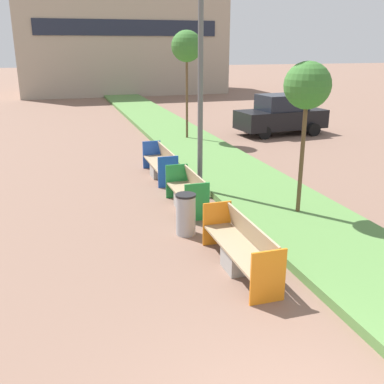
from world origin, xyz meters
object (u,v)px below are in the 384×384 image
at_px(bench_orange_frame, 241,251).
at_px(bench_blue_frame, 161,165).
at_px(parked_car_distant, 281,115).
at_px(sapling_tree_near, 307,87).
at_px(street_lamp_post, 201,35).
at_px(bench_green_frame, 188,195).
at_px(litter_bin, 186,214).
at_px(sapling_tree_far, 187,47).

bearing_deg(bench_orange_frame, bench_blue_frame, 90.01).
height_order(bench_blue_frame, parked_car_distant, parked_car_distant).
bearing_deg(sapling_tree_near, bench_orange_frame, -139.13).
relative_size(street_lamp_post, parked_car_distant, 1.79).
xyz_separation_m(bench_orange_frame, sapling_tree_near, (2.38, 2.06, 2.77)).
distance_m(street_lamp_post, sapling_tree_near, 3.13).
bearing_deg(bench_green_frame, street_lamp_post, 54.43).
distance_m(sapling_tree_near, parked_car_distant, 11.25).
bearing_deg(bench_orange_frame, sapling_tree_near, 40.87).
relative_size(bench_green_frame, street_lamp_post, 0.24).
height_order(bench_green_frame, litter_bin, litter_bin).
bearing_deg(parked_car_distant, street_lamp_post, -135.89).
distance_m(street_lamp_post, sapling_tree_far, 7.51).
bearing_deg(street_lamp_post, sapling_tree_near, -52.74).
relative_size(bench_blue_frame, sapling_tree_near, 0.63).
bearing_deg(bench_green_frame, bench_orange_frame, -89.89).
xyz_separation_m(bench_orange_frame, bench_green_frame, (-0.01, 3.52, -0.02)).
bearing_deg(bench_blue_frame, bench_green_frame, -90.11).
bearing_deg(bench_green_frame, litter_bin, -107.74).
relative_size(sapling_tree_far, parked_car_distant, 1.07).
bearing_deg(street_lamp_post, parked_car_distant, 49.61).
relative_size(bench_blue_frame, litter_bin, 2.50).
distance_m(bench_orange_frame, sapling_tree_far, 12.44).
bearing_deg(parked_car_distant, bench_green_frame, -135.43).
distance_m(bench_orange_frame, litter_bin, 1.97).
xyz_separation_m(bench_blue_frame, parked_car_distant, (7.11, 5.44, 0.54)).
xyz_separation_m(bench_green_frame, parked_car_distant, (7.11, 8.50, 0.55)).
height_order(bench_orange_frame, sapling_tree_far, sapling_tree_far).
relative_size(bench_blue_frame, street_lamp_post, 0.30).
bearing_deg(litter_bin, bench_orange_frame, -74.56).
height_order(bench_green_frame, street_lamp_post, street_lamp_post).
relative_size(bench_blue_frame, parked_car_distant, 0.54).
bearing_deg(litter_bin, parked_car_distant, 52.97).
bearing_deg(bench_orange_frame, parked_car_distant, 59.41).
bearing_deg(sapling_tree_far, sapling_tree_near, -90.00).
height_order(litter_bin, sapling_tree_near, sapling_tree_near).
relative_size(litter_bin, street_lamp_post, 0.12).
relative_size(bench_orange_frame, bench_blue_frame, 1.04).
relative_size(bench_green_frame, sapling_tree_near, 0.51).
xyz_separation_m(bench_green_frame, sapling_tree_far, (2.38, 8.15, 3.60)).
xyz_separation_m(sapling_tree_near, sapling_tree_far, (-0.00, 9.62, 0.82)).
height_order(bench_blue_frame, litter_bin, litter_bin).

